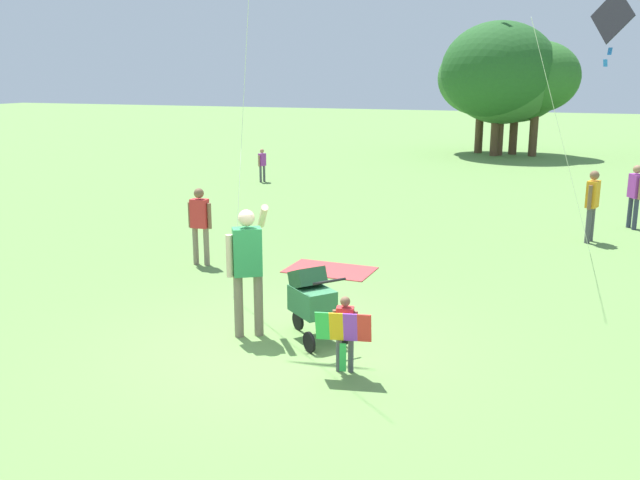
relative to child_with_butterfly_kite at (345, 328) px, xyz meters
The scene contains 10 objects.
ground_plane 1.35m from the child_with_butterfly_kite, 152.36° to the left, with size 120.00×120.00×0.00m, color #668E47.
child_with_butterfly_kite is the anchor object (origin of this frame).
person_adult_flyer 1.86m from the child_with_butterfly_kite, 156.33° to the left, with size 0.56×0.71×1.88m.
stroller 1.19m from the child_with_butterfly_kite, 130.64° to the left, with size 1.02×0.92×1.03m.
kite_orange_delta 8.73m from the child_with_butterfly_kite, 68.28° to the left, with size 1.66×3.62×5.18m.
person_red_shirt 15.41m from the child_with_butterfly_kite, 118.49° to the left, with size 0.22×0.34×1.12m.
person_sitting_far 5.57m from the child_with_butterfly_kite, 137.74° to the left, with size 0.48×0.22×1.49m.
person_couple_left 10.75m from the child_with_butterfly_kite, 68.98° to the left, with size 0.33×0.44×1.51m.
person_kid_running 8.75m from the child_with_butterfly_kite, 70.68° to the left, with size 0.30×0.49×1.56m.
picnic_blanket 4.57m from the child_with_butterfly_kite, 111.57° to the left, with size 1.60×0.99×0.02m, color #CC3D3D.
Camera 1 is at (3.52, -8.09, 3.60)m, focal length 38.89 mm.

